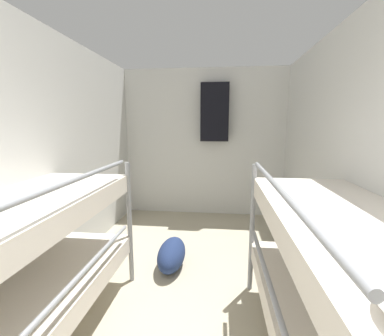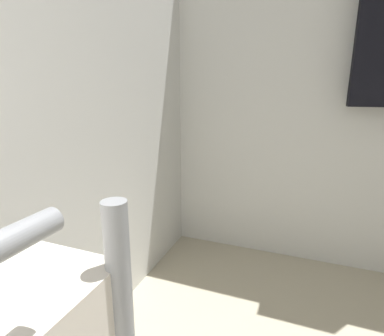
% 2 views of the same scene
% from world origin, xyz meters
% --- Properties ---
extents(wall_left, '(0.06, 4.58, 2.39)m').
position_xyz_m(wall_left, '(-1.34, 2.23, 1.20)').
color(wall_left, silver).
rests_on(wall_left, ground_plane).
extents(wall_right, '(0.06, 4.58, 2.39)m').
position_xyz_m(wall_right, '(1.34, 2.23, 1.20)').
color(wall_right, silver).
rests_on(wall_right, ground_plane).
extents(wall_back, '(2.74, 0.06, 2.39)m').
position_xyz_m(wall_back, '(0.00, 4.49, 1.20)').
color(wall_back, silver).
rests_on(wall_back, ground_plane).
extents(bunk_stack_left_near, '(0.76, 1.92, 1.21)m').
position_xyz_m(bunk_stack_left_near, '(-0.93, 1.45, 0.69)').
color(bunk_stack_left_near, gray).
rests_on(bunk_stack_left_near, ground_plane).
extents(bunk_stack_right_near, '(0.76, 1.92, 1.21)m').
position_xyz_m(bunk_stack_right_near, '(0.93, 1.45, 0.69)').
color(bunk_stack_right_near, gray).
rests_on(bunk_stack_right_near, ground_plane).
extents(duffel_bag, '(0.28, 0.61, 0.28)m').
position_xyz_m(duffel_bag, '(-0.22, 2.73, 0.14)').
color(duffel_bag, navy).
rests_on(duffel_bag, ground_plane).
extents(hanging_coat, '(0.44, 0.12, 0.90)m').
position_xyz_m(hanging_coat, '(0.17, 4.34, 1.69)').
color(hanging_coat, black).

